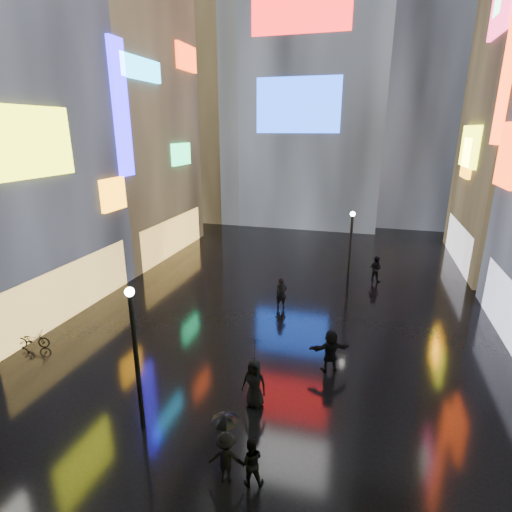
% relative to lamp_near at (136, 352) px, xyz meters
% --- Properties ---
extents(ground, '(140.00, 140.00, 0.00)m').
position_rel_lamp_near_xyz_m(ground, '(2.71, 12.74, -2.94)').
color(ground, black).
rests_on(ground, ground).
extents(building_left_far, '(10.28, 12.00, 22.00)m').
position_rel_lamp_near_xyz_m(building_left_far, '(-13.27, 18.75, 8.04)').
color(building_left_far, black).
rests_on(building_left_far, ground).
extents(tower_main, '(16.00, 14.20, 42.00)m').
position_rel_lamp_near_xyz_m(tower_main, '(-0.29, 36.72, 18.06)').
color(tower_main, black).
rests_on(tower_main, ground).
extents(tower_flank_right, '(12.00, 12.00, 34.00)m').
position_rel_lamp_near_xyz_m(tower_flank_right, '(11.71, 38.74, 14.06)').
color(tower_flank_right, black).
rests_on(tower_flank_right, ground).
extents(tower_flank_left, '(10.00, 10.00, 26.00)m').
position_rel_lamp_near_xyz_m(tower_flank_left, '(-11.29, 34.74, 10.06)').
color(tower_flank_left, black).
rests_on(tower_flank_left, ground).
extents(lamp_near, '(0.30, 0.30, 5.20)m').
position_rel_lamp_near_xyz_m(lamp_near, '(0.00, 0.00, 0.00)').
color(lamp_near, black).
rests_on(lamp_near, ground).
extents(lamp_far, '(0.30, 0.30, 5.20)m').
position_rel_lamp_near_xyz_m(lamp_far, '(6.02, 14.07, 0.00)').
color(lamp_far, black).
rests_on(lamp_far, ground).
extents(pedestrian_1, '(0.89, 0.77, 1.56)m').
position_rel_lamp_near_xyz_m(pedestrian_1, '(4.24, -1.18, -2.17)').
color(pedestrian_1, black).
rests_on(pedestrian_1, ground).
extents(pedestrian_2, '(1.13, 0.75, 1.63)m').
position_rel_lamp_near_xyz_m(pedestrian_2, '(3.53, -1.28, -2.13)').
color(pedestrian_2, black).
rests_on(pedestrian_2, ground).
extents(pedestrian_4, '(0.98, 0.69, 1.90)m').
position_rel_lamp_near_xyz_m(pedestrian_4, '(3.38, 2.16, -1.99)').
color(pedestrian_4, black).
rests_on(pedestrian_4, ground).
extents(pedestrian_5, '(1.82, 1.20, 1.88)m').
position_rel_lamp_near_xyz_m(pedestrian_5, '(5.84, 5.20, -2.00)').
color(pedestrian_5, black).
rests_on(pedestrian_5, ground).
extents(pedestrian_6, '(0.78, 0.69, 1.79)m').
position_rel_lamp_near_xyz_m(pedestrian_6, '(2.50, 10.78, -2.05)').
color(pedestrian_6, black).
rests_on(pedestrian_6, ground).
extents(pedestrian_7, '(1.05, 0.96, 1.73)m').
position_rel_lamp_near_xyz_m(pedestrian_7, '(7.69, 16.75, -2.08)').
color(pedestrian_7, black).
rests_on(pedestrian_7, ground).
extents(umbrella_1, '(1.09, 1.09, 0.68)m').
position_rel_lamp_near_xyz_m(umbrella_1, '(3.53, -1.28, -0.98)').
color(umbrella_1, black).
rests_on(umbrella_1, pedestrian_2).
extents(umbrella_2, '(1.15, 1.14, 0.90)m').
position_rel_lamp_near_xyz_m(umbrella_2, '(3.38, 2.16, -0.59)').
color(umbrella_2, black).
rests_on(umbrella_2, pedestrian_4).
extents(bicycle, '(1.68, 1.01, 0.83)m').
position_rel_lamp_near_xyz_m(bicycle, '(-7.79, 3.24, -2.53)').
color(bicycle, black).
rests_on(bicycle, ground).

